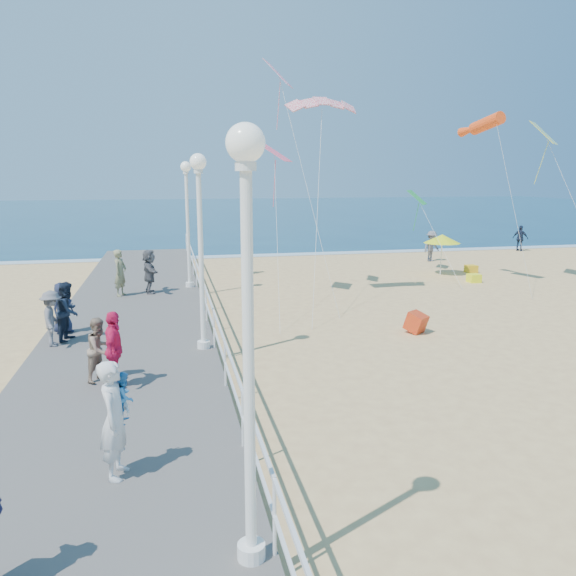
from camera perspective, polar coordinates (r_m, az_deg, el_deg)
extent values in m
plane|color=#E5BD77|center=(17.25, 9.62, -6.16)|extent=(160.00, 160.00, 0.00)
cube|color=#0D344E|center=(80.64, -7.81, 7.64)|extent=(160.00, 90.00, 0.05)
cube|color=white|center=(36.63, -2.29, 3.35)|extent=(160.00, 1.20, 0.04)
cube|color=#68645E|center=(16.07, -16.25, -7.03)|extent=(5.00, 44.00, 0.40)
cube|color=white|center=(15.72, -7.57, -2.33)|extent=(0.05, 42.00, 0.06)
cube|color=white|center=(15.85, -7.52, -4.09)|extent=(0.05, 42.00, 0.04)
cylinder|color=white|center=(7.83, -3.74, -25.10)|extent=(0.36, 0.36, 0.20)
cylinder|color=white|center=(6.71, -4.00, -8.74)|extent=(0.14, 0.14, 4.70)
sphere|color=white|center=(6.31, -4.35, 14.50)|extent=(0.44, 0.44, 0.44)
cylinder|color=white|center=(15.96, -8.56, -5.70)|extent=(0.36, 0.36, 0.20)
cylinder|color=white|center=(15.43, -8.82, 2.67)|extent=(0.14, 0.14, 4.70)
sphere|color=white|center=(15.27, -9.13, 12.55)|extent=(0.44, 0.44, 0.44)
cylinder|color=white|center=(24.70, -9.94, 0.36)|extent=(0.36, 0.36, 0.20)
cylinder|color=white|center=(24.36, -10.13, 5.79)|extent=(0.14, 0.14, 4.70)
sphere|color=white|center=(24.25, -10.36, 12.03)|extent=(0.44, 0.44, 0.44)
imported|color=silver|center=(9.50, -17.18, -12.63)|extent=(0.59, 0.78, 1.94)
imported|color=#388ED3|center=(9.51, -16.29, -10.58)|extent=(0.39, 0.46, 0.84)
imported|color=gray|center=(13.91, -18.57, -5.91)|extent=(0.89, 0.93, 1.52)
imported|color=slate|center=(17.14, -22.84, -2.87)|extent=(0.66, 1.06, 1.59)
imported|color=#E41C56|center=(13.31, -17.26, -6.03)|extent=(0.51, 1.07, 1.78)
imported|color=#1C233E|center=(18.41, -21.93, -1.88)|extent=(0.85, 0.92, 1.58)
imported|color=#56565B|center=(23.60, -13.90, 1.65)|extent=(0.71, 1.71, 1.79)
imported|color=#807F59|center=(23.33, -16.68, 1.48)|extent=(0.69, 0.80, 1.86)
imported|color=#162031|center=(17.57, -21.44, -2.19)|extent=(0.83, 0.97, 1.73)
imported|color=slate|center=(35.18, 14.37, 4.14)|extent=(1.37, 1.09, 1.85)
imported|color=#1A243A|center=(41.98, 22.53, 4.69)|extent=(0.96, 1.09, 1.76)
imported|color=#817059|center=(29.79, -4.26, 2.93)|extent=(0.58, 0.82, 1.57)
cube|color=red|center=(19.12, 12.88, -3.61)|extent=(0.86, 0.90, 0.74)
cylinder|color=white|center=(30.41, 15.29, 2.95)|extent=(0.05, 0.05, 1.80)
cone|color=#DAE918|center=(30.28, 15.39, 4.85)|extent=(1.90, 1.90, 0.45)
cube|color=#F9FF1A|center=(28.95, 18.36, 0.96)|extent=(0.55, 0.55, 0.40)
cube|color=gold|center=(31.79, 18.10, 1.86)|extent=(0.55, 0.55, 0.40)
cylinder|color=#FD4A15|center=(27.26, 19.56, 15.48)|extent=(1.06, 2.97, 1.14)
cube|color=#FF5D81|center=(23.53, -1.40, 13.64)|extent=(1.71, 1.81, 0.78)
cube|color=#1B84EA|center=(29.42, 24.56, 14.13)|extent=(1.86, 1.86, 1.06)
cube|color=green|center=(30.88, 12.97, 8.97)|extent=(1.40, 1.46, 0.75)
cube|color=#E91B64|center=(24.35, -0.99, 20.92)|extent=(1.47, 1.68, 1.01)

